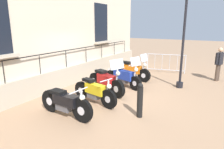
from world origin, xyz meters
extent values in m
plane|color=#9E7A5B|center=(0.00, 0.00, 0.00)|extent=(60.00, 60.00, 0.00)
cube|color=#B1A48F|center=(-1.90, 0.00, 0.42)|extent=(0.20, 13.64, 0.84)
cube|color=black|center=(-1.96, 3.00, 2.74)|extent=(0.06, 1.21, 1.97)
cube|color=#BCAE97|center=(-1.88, 3.00, 1.70)|extent=(0.24, 1.41, 0.10)
cube|color=black|center=(-1.86, 0.00, 1.58)|extent=(0.03, 11.46, 0.03)
cylinder|color=black|center=(-1.86, -2.86, 1.21)|extent=(0.02, 0.02, 0.73)
cylinder|color=black|center=(-1.86, -1.43, 1.21)|extent=(0.02, 0.02, 0.73)
cylinder|color=black|center=(-1.86, 0.00, 1.21)|extent=(0.02, 0.02, 0.73)
cylinder|color=black|center=(-1.86, 1.43, 1.21)|extent=(0.02, 0.02, 0.73)
cylinder|color=black|center=(-1.86, 2.86, 1.21)|extent=(0.02, 0.02, 0.73)
cylinder|color=black|center=(-1.86, 4.30, 1.21)|extent=(0.02, 0.02, 0.73)
cylinder|color=black|center=(-1.86, 5.73, 1.21)|extent=(0.02, 0.02, 0.73)
cylinder|color=black|center=(0.85, -2.42, 0.35)|extent=(0.71, 0.15, 0.70)
cylinder|color=silver|center=(0.85, -2.42, 0.35)|extent=(0.25, 0.14, 0.25)
cylinder|color=black|center=(-0.45, -2.34, 0.35)|extent=(0.71, 0.15, 0.70)
cylinder|color=silver|center=(-0.45, -2.34, 0.35)|extent=(0.25, 0.14, 0.25)
cube|color=black|center=(0.25, -2.38, 0.54)|extent=(0.86, 0.38, 0.30)
cube|color=#4C4C51|center=(0.15, -2.38, 0.32)|extent=(0.52, 0.29, 0.25)
cube|color=black|center=(-0.09, -2.36, 0.72)|extent=(0.49, 0.32, 0.10)
cylinder|color=silver|center=(0.80, -2.42, 0.63)|extent=(0.16, 0.07, 0.57)
cylinder|color=silver|center=(0.75, -2.41, 0.91)|extent=(0.08, 0.72, 0.04)
sphere|color=white|center=(0.87, -2.42, 0.73)|extent=(0.16, 0.16, 0.16)
cylinder|color=silver|center=(0.00, -2.19, 0.19)|extent=(0.76, 0.13, 0.08)
cylinder|color=black|center=(1.01, -1.24, 0.32)|extent=(0.65, 0.24, 0.65)
cylinder|color=silver|center=(1.01, -1.24, 0.32)|extent=(0.25, 0.17, 0.23)
cylinder|color=black|center=(-0.32, -0.96, 0.32)|extent=(0.65, 0.24, 0.65)
cylinder|color=silver|center=(-0.32, -0.96, 0.32)|extent=(0.25, 0.17, 0.23)
cube|color=gold|center=(0.40, -1.11, 0.53)|extent=(0.83, 0.41, 0.34)
cube|color=#4C4C51|center=(0.30, -1.09, 0.29)|extent=(0.51, 0.30, 0.23)
cube|color=black|center=(0.07, -1.04, 0.78)|extent=(0.48, 0.31, 0.10)
cylinder|color=silver|center=(0.96, -1.23, 0.63)|extent=(0.17, 0.09, 0.63)
cylinder|color=silver|center=(0.91, -1.22, 0.94)|extent=(0.15, 0.54, 0.04)
sphere|color=white|center=(1.03, -1.25, 0.76)|extent=(0.16, 0.16, 0.16)
cylinder|color=silver|center=(0.18, -0.92, 0.18)|extent=(0.72, 0.23, 0.08)
cylinder|color=black|center=(0.78, -0.22, 0.34)|extent=(0.70, 0.39, 0.69)
cylinder|color=silver|center=(0.78, -0.22, 0.34)|extent=(0.29, 0.25, 0.24)
cylinder|color=black|center=(-0.56, 0.30, 0.34)|extent=(0.70, 0.39, 0.69)
cylinder|color=silver|center=(-0.56, 0.30, 0.34)|extent=(0.29, 0.25, 0.24)
cube|color=red|center=(0.16, 0.02, 0.57)|extent=(0.91, 0.62, 0.37)
cube|color=#4C4C51|center=(0.07, 0.06, 0.31)|extent=(0.57, 0.43, 0.24)
cube|color=black|center=(-0.16, 0.15, 0.83)|extent=(0.55, 0.45, 0.10)
cylinder|color=silver|center=(0.74, -0.20, 0.73)|extent=(0.17, 0.11, 0.78)
cylinder|color=silver|center=(0.69, -0.18, 1.11)|extent=(0.30, 0.71, 0.04)
sphere|color=white|center=(0.80, -0.22, 0.93)|extent=(0.16, 0.16, 0.16)
cylinder|color=silver|center=(-0.02, 0.29, 0.19)|extent=(0.73, 0.34, 0.08)
cube|color=silver|center=(0.75, -0.20, 1.26)|extent=(0.33, 0.61, 0.36)
cylinder|color=black|center=(1.02, 0.91, 0.30)|extent=(0.61, 0.31, 0.60)
cylinder|color=silver|center=(1.02, 0.91, 0.30)|extent=(0.25, 0.20, 0.21)
cylinder|color=black|center=(-0.41, 1.42, 0.30)|extent=(0.61, 0.31, 0.60)
cylinder|color=silver|center=(-0.41, 1.42, 0.30)|extent=(0.25, 0.20, 0.21)
cube|color=#1E389E|center=(0.35, 1.15, 0.53)|extent=(1.07, 0.61, 0.38)
cube|color=#4C4C51|center=(0.26, 1.18, 0.27)|extent=(0.66, 0.42, 0.21)
cube|color=black|center=(-0.03, 1.29, 0.82)|extent=(0.63, 0.44, 0.10)
cylinder|color=silver|center=(0.97, 0.93, 0.68)|extent=(0.17, 0.11, 0.77)
cylinder|color=silver|center=(0.93, 0.95, 1.06)|extent=(0.24, 0.61, 0.04)
sphere|color=white|center=(1.04, 0.91, 0.88)|extent=(0.16, 0.16, 0.16)
cylinder|color=silver|center=(0.12, 1.40, 0.17)|extent=(0.90, 0.39, 0.08)
cube|color=silver|center=(0.98, 0.93, 1.21)|extent=(0.29, 0.53, 0.36)
cylinder|color=black|center=(0.89, 2.26, 0.32)|extent=(0.65, 0.25, 0.64)
cylinder|color=silver|center=(0.89, 2.26, 0.32)|extent=(0.25, 0.19, 0.22)
cylinder|color=black|center=(-0.57, 2.52, 0.32)|extent=(0.65, 0.25, 0.64)
cylinder|color=silver|center=(-0.57, 2.52, 0.32)|extent=(0.25, 0.19, 0.22)
cube|color=orange|center=(0.21, 2.38, 0.54)|extent=(1.00, 0.45, 0.36)
cube|color=#4C4C51|center=(0.11, 2.40, 0.29)|extent=(0.61, 0.33, 0.22)
cube|color=black|center=(-0.17, 2.45, 0.82)|extent=(0.58, 0.35, 0.10)
cylinder|color=silver|center=(0.84, 2.27, 0.66)|extent=(0.17, 0.09, 0.70)
cylinder|color=silver|center=(0.79, 2.28, 1.01)|extent=(0.15, 0.61, 0.04)
sphere|color=white|center=(0.91, 2.25, 0.83)|extent=(0.16, 0.16, 0.16)
cylinder|color=silver|center=(-0.05, 2.59, 0.18)|extent=(0.87, 0.24, 0.08)
cube|color=silver|center=(0.85, 2.26, 1.16)|extent=(0.21, 0.52, 0.36)
cylinder|color=black|center=(2.54, 2.21, 0.12)|extent=(0.28, 0.28, 0.24)
cylinder|color=black|center=(2.54, 2.21, 2.30)|extent=(0.10, 0.10, 4.60)
cylinder|color=#B7B7BF|center=(0.23, 4.50, 0.53)|extent=(0.05, 0.05, 1.05)
cylinder|color=#B7B7BF|center=(2.25, 4.91, 0.53)|extent=(0.05, 0.05, 1.05)
cylinder|color=#B7B7BF|center=(1.24, 4.70, 1.02)|extent=(2.03, 0.44, 0.04)
cylinder|color=#B7B7BF|center=(1.24, 4.70, 0.15)|extent=(2.03, 0.44, 0.04)
cylinder|color=#B7B7BF|center=(0.63, 4.58, 0.60)|extent=(0.02, 0.02, 0.87)
cylinder|color=#B7B7BF|center=(1.04, 4.66, 0.60)|extent=(0.02, 0.02, 0.87)
cylinder|color=#B7B7BF|center=(1.44, 4.74, 0.60)|extent=(0.02, 0.02, 0.87)
cylinder|color=#B7B7BF|center=(1.84, 4.83, 0.60)|extent=(0.02, 0.02, 0.87)
cylinder|color=black|center=(2.12, -1.32, 0.46)|extent=(0.17, 0.17, 0.93)
sphere|color=black|center=(2.12, -1.32, 0.96)|extent=(0.15, 0.15, 0.15)
cylinder|color=#47382D|center=(3.92, 4.28, 0.40)|extent=(0.14, 0.14, 0.80)
cylinder|color=#47382D|center=(3.85, 4.14, 0.40)|extent=(0.14, 0.14, 0.80)
cube|color=black|center=(3.88, 4.21, 1.09)|extent=(0.35, 0.42, 0.57)
sphere|color=tan|center=(3.88, 4.21, 1.51)|extent=(0.22, 0.22, 0.22)
cylinder|color=black|center=(3.97, 4.41, 1.11)|extent=(0.09, 0.09, 0.54)
cylinder|color=black|center=(3.80, 4.01, 1.11)|extent=(0.09, 0.09, 0.54)
camera|label=1|loc=(4.15, -6.54, 2.69)|focal=32.49mm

